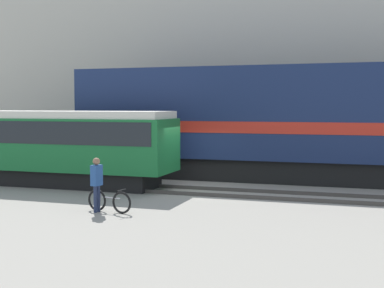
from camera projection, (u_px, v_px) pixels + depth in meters
ground_plane at (184, 189)px, 21.48m from camera, size 120.00×120.00×0.00m
track_near at (178, 190)px, 20.81m from camera, size 60.00×1.50×0.14m
track_far at (210, 176)px, 24.90m from camera, size 60.00×1.50×0.14m
building_backdrop at (245, 64)px, 31.49m from camera, size 44.32×6.00×11.61m
freight_locomotive at (260, 121)px, 23.99m from camera, size 16.83×3.04×5.66m
streetcar at (36, 142)px, 22.70m from camera, size 12.13×2.54×3.13m
bicycle at (109, 201)px, 16.75m from camera, size 1.64×0.47×0.76m
person at (97, 179)px, 16.74m from camera, size 0.28×0.39×1.72m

